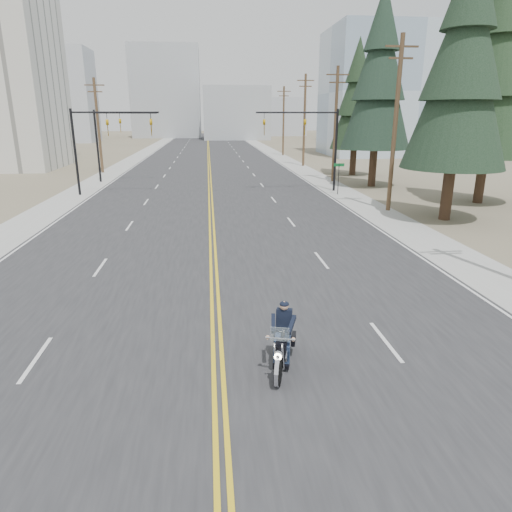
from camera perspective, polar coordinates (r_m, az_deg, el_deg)
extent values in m
plane|color=#776D56|center=(10.10, -4.32, -22.69)|extent=(400.00, 400.00, 0.00)
cube|color=#303033|center=(78.03, -5.94, 12.34)|extent=(20.00, 200.00, 0.01)
cube|color=#A5A5A0|center=(78.85, -14.51, 11.94)|extent=(3.00, 200.00, 0.01)
cube|color=#A5A5A0|center=(78.88, 2.65, 12.46)|extent=(3.00, 200.00, 0.01)
cylinder|color=black|center=(41.33, -21.66, 11.89)|extent=(0.20, 0.20, 7.00)
cylinder|color=black|center=(40.44, -17.19, 16.78)|extent=(7.00, 0.14, 0.14)
imported|color=#BF8C0C|center=(40.58, -18.12, 15.78)|extent=(0.21, 0.26, 1.30)
imported|color=#BF8C0C|center=(40.03, -13.02, 16.16)|extent=(0.21, 0.26, 1.30)
cylinder|color=black|center=(41.38, 9.93, 12.82)|extent=(0.20, 0.20, 7.00)
cylinder|color=black|center=(40.48, 5.16, 17.44)|extent=(7.00, 0.14, 0.14)
imported|color=#BF8C0C|center=(40.62, 6.15, 16.50)|extent=(0.21, 0.26, 1.30)
imported|color=#BF8C0C|center=(40.05, 1.03, 16.58)|extent=(0.21, 0.26, 1.30)
cylinder|color=black|center=(49.08, -19.21, 12.79)|extent=(0.20, 0.20, 7.00)
cylinder|color=black|center=(48.41, -15.99, 16.83)|extent=(6.00, 0.14, 0.14)
imported|color=#BF8C0C|center=(48.51, -16.65, 16.00)|extent=(0.21, 0.26, 1.30)
imported|color=#BF8C0C|center=(48.08, -12.99, 16.26)|extent=(0.21, 0.26, 1.30)
cylinder|color=black|center=(39.64, 10.26, 9.42)|extent=(0.06, 0.06, 2.60)
cube|color=#0C5926|center=(39.50, 10.35, 11.14)|extent=(0.90, 0.03, 0.25)
cylinder|color=brown|center=(33.24, 16.99, 15.23)|extent=(0.30, 0.30, 11.50)
cube|color=brown|center=(33.50, 17.79, 23.69)|extent=(2.20, 0.12, 0.12)
cube|color=brown|center=(33.42, 17.67, 22.50)|extent=(1.60, 0.12, 0.12)
cylinder|color=brown|center=(47.47, 9.87, 15.77)|extent=(0.30, 0.30, 11.00)
cube|color=brown|center=(47.61, 10.18, 21.42)|extent=(2.20, 0.12, 0.12)
cube|color=brown|center=(47.56, 10.13, 20.59)|extent=(1.60, 0.12, 0.12)
cylinder|color=brown|center=(62.05, 6.07, 16.42)|extent=(0.30, 0.30, 11.50)
cube|color=brown|center=(62.19, 6.22, 20.98)|extent=(2.20, 0.12, 0.12)
cube|color=brown|center=(62.15, 6.20, 20.34)|extent=(1.60, 0.12, 0.12)
cylinder|color=brown|center=(78.78, 3.45, 16.44)|extent=(0.30, 0.30, 11.00)
cube|color=brown|center=(78.86, 3.52, 19.86)|extent=(2.20, 0.12, 0.12)
cube|color=brown|center=(78.83, 3.51, 19.35)|extent=(1.60, 0.12, 0.12)
cylinder|color=brown|center=(57.13, -19.11, 15.05)|extent=(0.30, 0.30, 10.50)
cube|color=brown|center=(57.21, -19.56, 19.49)|extent=(2.20, 0.12, 0.12)
cube|color=brown|center=(57.18, -19.49, 18.80)|extent=(1.60, 0.12, 0.12)
cube|color=#9EB5CC|center=(84.19, 17.49, 18.84)|extent=(24.00, 16.00, 20.00)
cube|color=#B7BCC6|center=(127.70, -22.92, 17.94)|extent=(14.00, 12.00, 22.00)
cube|color=#ADB2B7|center=(133.00, -2.51, 17.39)|extent=(18.00, 14.00, 14.00)
cube|color=#B7BCC6|center=(124.42, 13.58, 17.89)|extent=(16.00, 12.00, 18.00)
cube|color=#ADB2B7|center=(148.38, -11.12, 19.40)|extent=(20.00, 15.00, 26.00)
cube|color=#B7BCC6|center=(159.74, 3.29, 16.98)|extent=(14.00, 14.00, 12.00)
cube|color=#ADB2B7|center=(146.53, -26.92, 16.01)|extent=(12.00, 12.00, 16.00)
cylinder|color=#382619|center=(31.82, 22.77, 7.14)|extent=(0.64, 0.64, 3.29)
cone|color=black|center=(31.50, 24.22, 18.98)|extent=(6.22, 6.22, 9.88)
cone|color=black|center=(31.78, 24.89, 23.98)|extent=(4.66, 4.66, 7.41)
cylinder|color=#382619|center=(39.24, 26.26, 8.51)|extent=(0.76, 0.76, 3.48)
cone|color=black|center=(39.02, 27.66, 18.61)|extent=(6.52, 6.52, 10.43)
cone|color=black|center=(39.30, 28.30, 22.87)|extent=(4.89, 4.89, 7.82)
cylinder|color=#382619|center=(45.15, 14.37, 10.65)|extent=(0.61, 0.61, 3.49)
cone|color=black|center=(44.96, 15.06, 19.52)|extent=(6.29, 6.29, 10.48)
cone|color=black|center=(45.21, 15.38, 23.27)|extent=(4.72, 4.72, 7.86)
cone|color=black|center=(45.65, 15.71, 26.96)|extent=(3.14, 3.14, 5.59)
cylinder|color=#382619|center=(53.55, 12.02, 11.43)|extent=(0.67, 0.67, 2.89)
cone|color=black|center=(53.32, 12.42, 17.61)|extent=(5.39, 5.39, 8.67)
cone|color=black|center=(53.41, 12.60, 20.24)|extent=(4.05, 4.05, 6.50)
cone|color=black|center=(53.61, 12.78, 22.86)|extent=(2.70, 2.70, 4.62)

